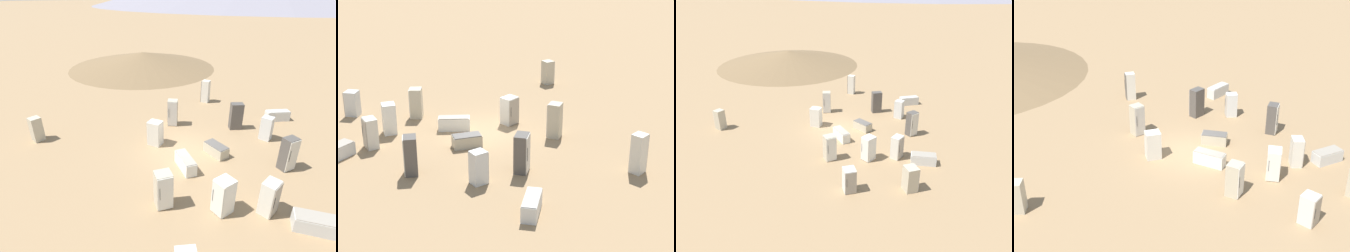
# 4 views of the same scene
# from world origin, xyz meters

# --- Properties ---
(ground_plane) EXTENTS (1000.00, 1000.00, 0.00)m
(ground_plane) POSITION_xyz_m (0.00, 0.00, 0.00)
(ground_plane) COLOR #937551
(dirt_mound) EXTENTS (17.89, 17.89, 1.85)m
(dirt_mound) POSITION_xyz_m (19.10, -6.81, 0.93)
(dirt_mound) COLOR brown
(dirt_mound) RESTS_ON ground_plane
(discarded_fridge_0) EXTENTS (1.03, 1.01, 1.51)m
(discarded_fridge_0) POSITION_xyz_m (1.60, 0.99, 0.75)
(discarded_fridge_0) COLOR beige
(discarded_fridge_0) RESTS_ON ground_plane
(discarded_fridge_1) EXTENTS (0.91, 0.91, 1.82)m
(discarded_fridge_1) POSITION_xyz_m (3.34, -1.33, 0.91)
(discarded_fridge_1) COLOR #B2A88E
(discarded_fridge_1) RESTS_ON ground_plane
(discarded_fridge_2) EXTENTS (0.82, 0.84, 1.68)m
(discarded_fridge_2) POSITION_xyz_m (-3.16, 3.23, 0.84)
(discarded_fridge_2) COLOR #B2A88E
(discarded_fridge_2) RESTS_ON ground_plane
(discarded_fridge_3) EXTENTS (0.83, 0.80, 1.85)m
(discarded_fridge_3) POSITION_xyz_m (5.61, -6.04, 0.92)
(discarded_fridge_3) COLOR beige
(discarded_fridge_3) RESTS_ON ground_plane
(discarded_fridge_4) EXTENTS (0.71, 0.80, 1.63)m
(discarded_fridge_4) POSITION_xyz_m (-4.76, 1.32, 0.81)
(discarded_fridge_4) COLOR silver
(discarded_fridge_4) RESTS_ON ground_plane
(discarded_fridge_5) EXTENTS (1.73, 0.92, 0.73)m
(discarded_fridge_5) POSITION_xyz_m (-1.45, 0.90, 0.36)
(discarded_fridge_5) COLOR silver
(discarded_fridge_5) RESTS_ON ground_plane
(discarded_fridge_6) EXTENTS (0.81, 0.79, 1.53)m
(discarded_fridge_6) POSITION_xyz_m (5.86, 7.05, 0.77)
(discarded_fridge_6) COLOR #B2A88E
(discarded_fridge_6) RESTS_ON ground_plane
(discarded_fridge_7) EXTENTS (1.64, 1.57, 0.66)m
(discarded_fridge_7) POSITION_xyz_m (-7.35, -1.05, 0.33)
(discarded_fridge_7) COLOR silver
(discarded_fridge_7) RESTS_ON ground_plane
(discarded_fridge_8) EXTENTS (1.28, 1.76, 0.74)m
(discarded_fridge_8) POSITION_xyz_m (-0.02, -8.19, 0.37)
(discarded_fridge_8) COLOR silver
(discarded_fridge_8) RESTS_ON ground_plane
(discarded_fridge_9) EXTENTS (1.45, 0.77, 0.63)m
(discarded_fridge_9) POSITION_xyz_m (-1.22, -1.38, 0.31)
(discarded_fridge_9) COLOR #B2A88E
(discarded_fridge_9) RESTS_ON ground_plane
(discarded_fridge_10) EXTENTS (0.90, 0.97, 1.81)m
(discarded_fridge_10) POSITION_xyz_m (0.62, -4.65, 0.91)
(discarded_fridge_10) COLOR #4C4742
(discarded_fridge_10) RESTS_ON ground_plane
(discarded_fridge_13) EXTENTS (0.66, 0.77, 1.81)m
(discarded_fridge_13) POSITION_xyz_m (-4.19, -3.60, 0.90)
(discarded_fridge_13) COLOR #4C4742
(discarded_fridge_13) RESTS_ON ground_plane
(discarded_fridge_14) EXTENTS (0.83, 0.77, 1.51)m
(discarded_fridge_14) POSITION_xyz_m (-1.47, -5.22, 0.75)
(discarded_fridge_14) COLOR silver
(discarded_fridge_14) RESTS_ON ground_plane
(discarded_fridge_15) EXTENTS (0.76, 0.86, 1.54)m
(discarded_fridge_15) POSITION_xyz_m (-5.78, -0.27, 0.77)
(discarded_fridge_15) COLOR beige
(discarded_fridge_15) RESTS_ON ground_plane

